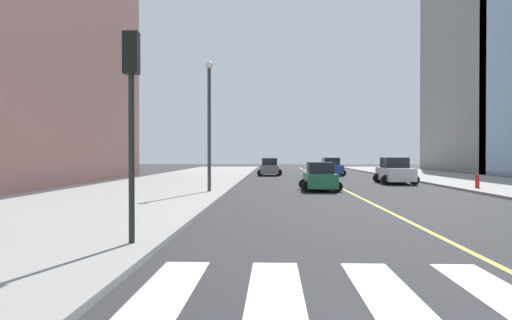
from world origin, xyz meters
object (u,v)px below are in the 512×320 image
Objects in this scene: car_gray_second at (270,167)px; traffic_light_far_corner at (132,95)px; fire_hydrant at (477,181)px; street_lamp at (209,115)px; car_white_nearest at (395,171)px; car_green_fourth at (320,177)px; car_blue_third at (331,167)px.

traffic_light_far_corner is at bearing -92.99° from car_gray_second.
fire_hydrant is 0.12× the size of street_lamp.
car_gray_second is at bearing 85.75° from traffic_light_far_corner.
fire_hydrant is at bearing 11.40° from street_lamp.
street_lamp reaches higher than fire_hydrant.
car_white_nearest is 29.24m from traffic_light_far_corner.
traffic_light_far_corner reaches higher than car_white_nearest.
car_green_fourth is 0.54× the size of street_lamp.
car_blue_third is at bearing 107.80° from fire_hydrant.
car_white_nearest reaches higher than car_gray_second.
traffic_light_far_corner is at bearing 74.07° from car_blue_third.
street_lamp is (-3.29, -24.05, 3.67)m from car_gray_second.
traffic_light_far_corner is 5.62× the size of fire_hydrant.
car_gray_second is at bearing 98.22° from car_green_fourth.
car_blue_third is 41.33m from traffic_light_far_corner.
car_green_fourth is 19.88m from traffic_light_far_corner.
fire_hydrant is at bearing 3.07° from car_green_fourth.
traffic_light_far_corner is at bearing -109.13° from car_green_fourth.
car_green_fourth is 4.50× the size of fire_hydrant.
car_green_fourth is at bearing 22.32° from street_lamp.
car_green_fourth is at bearing -79.96° from car_gray_second.
car_green_fourth is at bearing 78.77° from car_blue_third.
car_white_nearest reaches higher than car_blue_third.
traffic_light_far_corner is 0.67× the size of street_lamp.
fire_hydrant is (3.41, -6.85, -0.37)m from car_white_nearest.
car_blue_third is 0.88× the size of traffic_light_far_corner.
street_lamp is at bearing 65.24° from car_blue_third.
fire_hydrant is (6.69, -20.83, -0.32)m from car_blue_third.
traffic_light_far_corner is at bearing -88.83° from street_lamp.
car_green_fourth is at bearing 48.49° from car_white_nearest.
car_gray_second is at bearing 82.20° from street_lamp.
car_green_fourth is (-3.27, -21.46, -0.07)m from car_blue_third.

